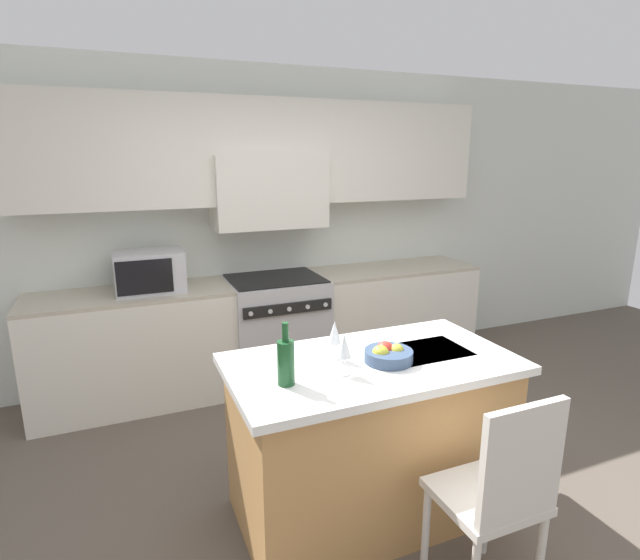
{
  "coord_description": "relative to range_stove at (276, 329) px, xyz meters",
  "views": [
    {
      "loc": [
        -1.24,
        -2.04,
        1.96
      ],
      "look_at": [
        -0.03,
        0.87,
        1.16
      ],
      "focal_mm": 28.0,
      "sensor_mm": 36.0,
      "label": 1
    }
  ],
  "objects": [
    {
      "name": "wine_bottle",
      "position": [
        -0.56,
        -1.93,
        0.56
      ],
      "size": [
        0.08,
        0.08,
        0.3
      ],
      "color": "#194723",
      "rests_on": "kitchen_island"
    },
    {
      "name": "ground_plane",
      "position": [
        -0.0,
        -1.93,
        -0.47
      ],
      "size": [
        10.0,
        10.0,
        0.0
      ],
      "primitive_type": "plane",
      "color": "brown"
    },
    {
      "name": "island_chair",
      "position": [
        0.16,
        -2.58,
        0.11
      ],
      "size": [
        0.42,
        0.4,
        1.03
      ],
      "color": "beige",
      "rests_on": "ground_plane"
    },
    {
      "name": "back_counter",
      "position": [
        0.0,
        0.02,
        -0.01
      ],
      "size": [
        3.89,
        0.62,
        0.92
      ],
      "color": "silver",
      "rests_on": "ground_plane"
    },
    {
      "name": "kitchen_island",
      "position": [
        -0.05,
        -1.83,
        -0.01
      ],
      "size": [
        1.51,
        0.82,
        0.91
      ],
      "color": "#B7844C",
      "rests_on": "ground_plane"
    },
    {
      "name": "microwave",
      "position": [
        -1.01,
        0.02,
        0.61
      ],
      "size": [
        0.51,
        0.38,
        0.31
      ],
      "color": "#B7B7BC",
      "rests_on": "back_counter"
    },
    {
      "name": "fruit_bowl",
      "position": [
        0.01,
        -1.88,
        0.48
      ],
      "size": [
        0.25,
        0.25,
        0.1
      ],
      "color": "#384C6B",
      "rests_on": "kitchen_island"
    },
    {
      "name": "back_cabinetry",
      "position": [
        -0.0,
        0.27,
        1.14
      ],
      "size": [
        10.0,
        0.46,
        2.7
      ],
      "color": "silver",
      "rests_on": "ground_plane"
    },
    {
      "name": "range_stove",
      "position": [
        0.0,
        0.0,
        0.0
      ],
      "size": [
        0.81,
        0.7,
        0.93
      ],
      "color": "#B7B7BC",
      "rests_on": "ground_plane"
    },
    {
      "name": "wine_glass_far",
      "position": [
        -0.23,
        -1.74,
        0.59
      ],
      "size": [
        0.07,
        0.07,
        0.21
      ],
      "color": "white",
      "rests_on": "kitchen_island"
    },
    {
      "name": "wine_glass_near",
      "position": [
        -0.26,
        -1.93,
        0.59
      ],
      "size": [
        0.07,
        0.07,
        0.21
      ],
      "color": "white",
      "rests_on": "kitchen_island"
    }
  ]
}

